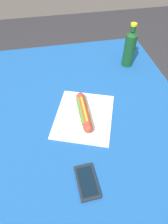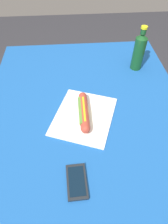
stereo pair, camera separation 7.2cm
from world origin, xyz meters
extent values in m
plane|color=#2D2D33|center=(0.00, 0.00, 0.00)|extent=(6.00, 6.00, 0.00)
cylinder|color=brown|center=(0.50, -0.38, 0.37)|extent=(0.07, 0.07, 0.73)
cylinder|color=brown|center=(0.50, 0.38, 0.37)|extent=(0.07, 0.07, 0.73)
cube|color=brown|center=(0.00, 0.00, 0.75)|extent=(1.17, 0.91, 0.03)
cube|color=#19519E|center=(0.00, 0.00, 0.77)|extent=(1.23, 0.97, 0.00)
cube|color=white|center=(-0.05, 0.02, 0.77)|extent=(0.37, 0.35, 0.01)
ellipsoid|color=#DBB26B|center=(-0.05, 0.02, 0.80)|extent=(0.19, 0.05, 0.05)
cylinder|color=#A83D2D|center=(-0.05, 0.02, 0.80)|extent=(0.20, 0.04, 0.04)
sphere|color=#A83D2D|center=(0.05, 0.01, 0.80)|extent=(0.04, 0.04, 0.04)
sphere|color=#A83D2D|center=(-0.14, 0.02, 0.80)|extent=(0.04, 0.04, 0.04)
cube|color=yellow|center=(-0.05, 0.02, 0.82)|extent=(0.15, 0.01, 0.00)
cylinder|color=#568433|center=(-0.05, 0.03, 0.81)|extent=(0.16, 0.02, 0.02)
cube|color=black|center=(-0.36, 0.07, 0.77)|extent=(0.13, 0.08, 0.01)
cube|color=black|center=(-0.36, 0.07, 0.78)|extent=(0.11, 0.06, 0.00)
cylinder|color=#14471E|center=(0.31, -0.32, 0.86)|extent=(0.06, 0.06, 0.18)
cone|color=#14471E|center=(0.31, -0.32, 0.96)|extent=(0.06, 0.06, 0.02)
cylinder|color=#14471E|center=(0.31, -0.32, 0.99)|extent=(0.03, 0.03, 0.03)
cylinder|color=yellow|center=(0.31, -0.32, 1.01)|extent=(0.03, 0.03, 0.01)
camera|label=1|loc=(-0.65, 0.14, 1.47)|focal=32.33mm
camera|label=2|loc=(-0.66, 0.06, 1.47)|focal=32.33mm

